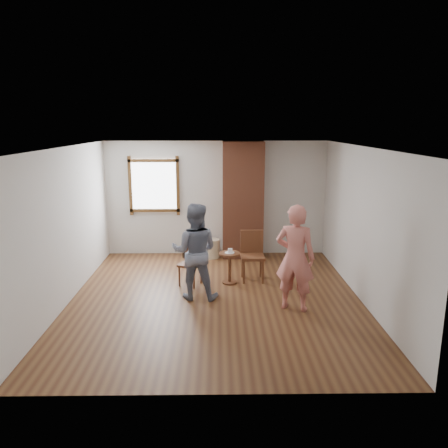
{
  "coord_description": "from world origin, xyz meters",
  "views": [
    {
      "loc": [
        0.04,
        -7.1,
        2.98
      ],
      "look_at": [
        0.15,
        0.8,
        1.15
      ],
      "focal_mm": 35.0,
      "sensor_mm": 36.0,
      "label": 1
    }
  ],
  "objects_px": {
    "man": "(195,251)",
    "person_pink": "(295,258)",
    "stoneware_crock": "(212,248)",
    "dining_chair_right": "(252,253)",
    "side_table": "(230,263)",
    "dining_chair_left": "(192,261)"
  },
  "relations": [
    {
      "from": "stoneware_crock",
      "to": "person_pink",
      "type": "xyz_separation_m",
      "value": [
        1.37,
        -2.83,
        0.66
      ]
    },
    {
      "from": "stoneware_crock",
      "to": "person_pink",
      "type": "height_order",
      "value": "person_pink"
    },
    {
      "from": "man",
      "to": "person_pink",
      "type": "height_order",
      "value": "person_pink"
    },
    {
      "from": "side_table",
      "to": "stoneware_crock",
      "type": "bearing_deg",
      "value": 102.01
    },
    {
      "from": "dining_chair_left",
      "to": "side_table",
      "type": "relative_size",
      "value": 1.33
    },
    {
      "from": "man",
      "to": "person_pink",
      "type": "bearing_deg",
      "value": 169.01
    },
    {
      "from": "dining_chair_left",
      "to": "man",
      "type": "bearing_deg",
      "value": -57.77
    },
    {
      "from": "dining_chair_right",
      "to": "man",
      "type": "bearing_deg",
      "value": -140.41
    },
    {
      "from": "side_table",
      "to": "dining_chair_right",
      "type": "bearing_deg",
      "value": 26.21
    },
    {
      "from": "dining_chair_right",
      "to": "man",
      "type": "xyz_separation_m",
      "value": [
        -1.06,
        -0.91,
        0.3
      ]
    },
    {
      "from": "man",
      "to": "person_pink",
      "type": "xyz_separation_m",
      "value": [
        1.64,
        -0.5,
        0.04
      ]
    },
    {
      "from": "dining_chair_left",
      "to": "person_pink",
      "type": "bearing_deg",
      "value": -10.09
    },
    {
      "from": "stoneware_crock",
      "to": "dining_chair_left",
      "type": "distance_m",
      "value": 1.71
    },
    {
      "from": "stoneware_crock",
      "to": "dining_chair_right",
      "type": "relative_size",
      "value": 0.45
    },
    {
      "from": "man",
      "to": "person_pink",
      "type": "relative_size",
      "value": 0.96
    },
    {
      "from": "stoneware_crock",
      "to": "man",
      "type": "height_order",
      "value": "man"
    },
    {
      "from": "side_table",
      "to": "man",
      "type": "bearing_deg",
      "value": -131.55
    },
    {
      "from": "dining_chair_right",
      "to": "person_pink",
      "type": "bearing_deg",
      "value": -69.02
    },
    {
      "from": "dining_chair_right",
      "to": "side_table",
      "type": "xyz_separation_m",
      "value": [
        -0.44,
        -0.22,
        -0.13
      ]
    },
    {
      "from": "stoneware_crock",
      "to": "dining_chair_left",
      "type": "xyz_separation_m",
      "value": [
        -0.37,
        -1.65,
        0.24
      ]
    },
    {
      "from": "stoneware_crock",
      "to": "dining_chair_right",
      "type": "height_order",
      "value": "dining_chair_right"
    },
    {
      "from": "stoneware_crock",
      "to": "side_table",
      "type": "bearing_deg",
      "value": -77.99
    }
  ]
}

